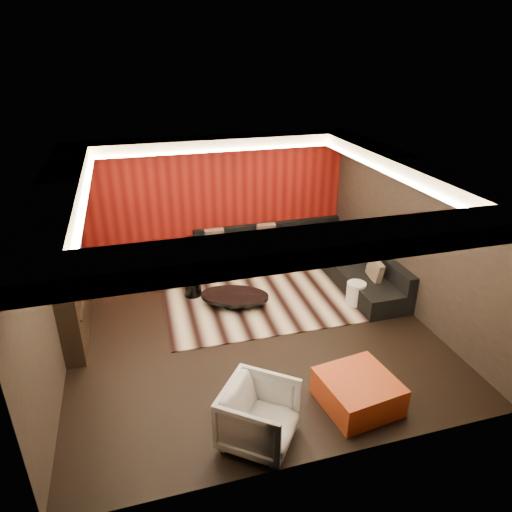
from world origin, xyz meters
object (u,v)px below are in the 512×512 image
object	(u,v)px
drum_stool	(193,286)
white_side_table	(356,293)
coffee_table	(235,299)
orange_ottoman	(358,391)
armchair	(259,416)
sectional_sofa	(303,257)

from	to	relation	value
drum_stool	white_side_table	world-z (taller)	white_side_table
coffee_table	white_side_table	distance (m)	2.30
orange_ottoman	armchair	bearing A→B (deg)	-170.82
coffee_table	armchair	distance (m)	3.28
orange_ottoman	armchair	size ratio (longest dim) A/B	1.10
white_side_table	armchair	world-z (taller)	armchair
orange_ottoman	drum_stool	bearing A→B (deg)	115.57
orange_ottoman	sectional_sofa	xyz separation A→B (m)	(0.80, 4.13, 0.05)
white_side_table	sectional_sofa	distance (m)	1.75
orange_ottoman	armchair	distance (m)	1.51
drum_stool	sectional_sofa	xyz separation A→B (m)	(2.52, 0.54, 0.04)
coffee_table	armchair	bearing A→B (deg)	-98.17
white_side_table	sectional_sofa	size ratio (longest dim) A/B	0.12
drum_stool	sectional_sofa	distance (m)	2.58
white_side_table	sectional_sofa	world-z (taller)	sectional_sofa
drum_stool	sectional_sofa	world-z (taller)	sectional_sofa
white_side_table	drum_stool	bearing A→B (deg)	158.43
orange_ottoman	armchair	xyz separation A→B (m)	(-1.47, -0.24, 0.18)
coffee_table	orange_ottoman	distance (m)	3.17
coffee_table	white_side_table	bearing A→B (deg)	-14.41
armchair	white_side_table	bearing A→B (deg)	-7.49
white_side_table	orange_ottoman	bearing A→B (deg)	-116.55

